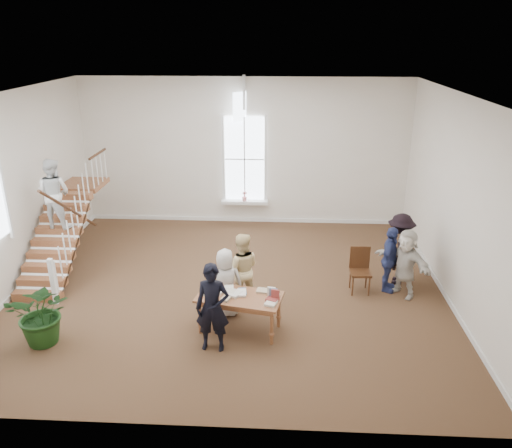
# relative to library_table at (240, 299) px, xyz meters

# --- Properties ---
(ground) EXTENTS (10.00, 10.00, 0.00)m
(ground) POSITION_rel_library_table_xyz_m (-0.36, 1.79, -0.71)
(ground) COLOR #432B1A
(ground) RESTS_ON ground
(room_shell) EXTENTS (10.49, 10.00, 10.00)m
(room_shell) POSITION_rel_library_table_xyz_m (-0.36, 6.18, -0.30)
(room_shell) COLOR silver
(room_shell) RESTS_ON ground
(staircase) EXTENTS (1.10, 4.10, 2.92)m
(staircase) POSITION_rel_library_table_xyz_m (-4.70, 2.54, 0.91)
(staircase) COLOR brown
(staircase) RESTS_ON ground
(library_table) EXTENTS (1.82, 1.16, 0.85)m
(library_table) POSITION_rel_library_table_xyz_m (0.00, 0.00, 0.00)
(library_table) COLOR brown
(library_table) RESTS_ON ground
(police_officer) EXTENTS (0.67, 0.45, 1.77)m
(police_officer) POSITION_rel_library_table_xyz_m (-0.45, -0.65, 0.18)
(police_officer) COLOR black
(police_officer) RESTS_ON ground
(elderly_woman) EXTENTS (0.79, 0.56, 1.51)m
(elderly_woman) POSITION_rel_library_table_xyz_m (-0.35, 0.60, 0.05)
(elderly_woman) COLOR beige
(elderly_woman) RESTS_ON ground
(person_yellow) EXTENTS (0.87, 0.70, 1.67)m
(person_yellow) POSITION_rel_library_table_xyz_m (-0.05, 1.10, 0.13)
(person_yellow) COLOR beige
(person_yellow) RESTS_ON ground
(woman_cluster_a) EXTENTS (0.72, 1.01, 1.59)m
(woman_cluster_a) POSITION_rel_library_table_xyz_m (3.33, 1.87, 0.09)
(woman_cluster_a) COLOR navy
(woman_cluster_a) RESTS_ON ground
(woman_cluster_b) EXTENTS (0.97, 1.27, 1.74)m
(woman_cluster_b) POSITION_rel_library_table_xyz_m (3.64, 2.32, 0.17)
(woman_cluster_b) COLOR black
(woman_cluster_b) RESTS_ON ground
(woman_cluster_c) EXTENTS (1.33, 1.45, 1.61)m
(woman_cluster_c) POSITION_rel_library_table_xyz_m (3.64, 1.67, 0.10)
(woman_cluster_c) COLOR beige
(woman_cluster_c) RESTS_ON ground
(floor_plant) EXTENTS (1.28, 1.14, 1.32)m
(floor_plant) POSITION_rel_library_table_xyz_m (-3.76, -0.64, -0.05)
(floor_plant) COLOR #153711
(floor_plant) RESTS_ON ground
(side_chair) EXTENTS (0.48, 0.48, 1.08)m
(side_chair) POSITION_rel_library_table_xyz_m (2.66, 1.84, -0.10)
(side_chair) COLOR #391D0F
(side_chair) RESTS_ON ground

